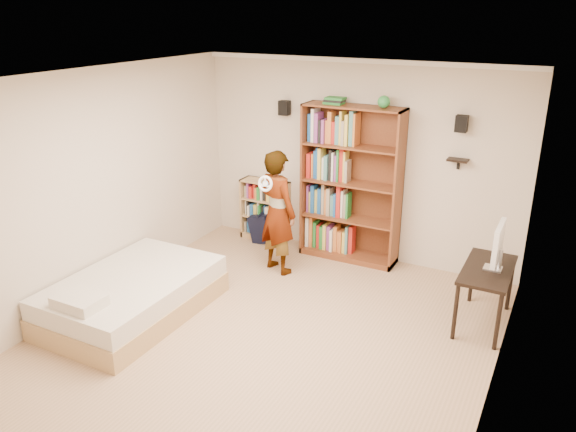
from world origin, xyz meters
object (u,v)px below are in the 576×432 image
at_px(daybed, 133,291).
at_px(low_bookshelf, 265,210).
at_px(person, 278,212).
at_px(tall_bookshelf, 351,185).
at_px(computer_desk, 484,296).

bearing_deg(daybed, low_bookshelf, 85.08).
bearing_deg(person, tall_bookshelf, -110.05).
xyz_separation_m(tall_bookshelf, low_bookshelf, (-1.37, 0.06, -0.61)).
height_order(low_bookshelf, daybed, low_bookshelf).
bearing_deg(person, computer_desk, -162.80).
xyz_separation_m(low_bookshelf, daybed, (-0.23, -2.63, -0.16)).
bearing_deg(low_bookshelf, person, -51.55).
xyz_separation_m(daybed, person, (0.91, 1.77, 0.53)).
height_order(low_bookshelf, computer_desk, low_bookshelf).
distance_m(low_bookshelf, daybed, 2.65).
distance_m(computer_desk, person, 2.70).
relative_size(low_bookshelf, person, 0.56).
distance_m(tall_bookshelf, daybed, 3.13).
distance_m(tall_bookshelf, person, 1.08).
height_order(daybed, person, person).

